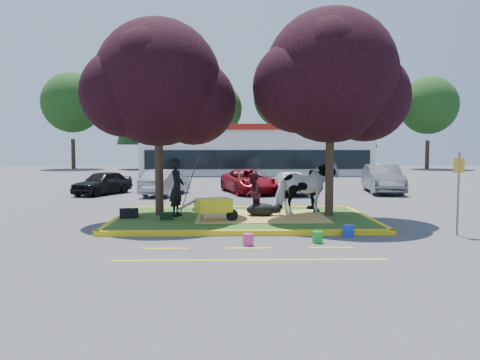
{
  "coord_description": "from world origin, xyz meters",
  "views": [
    {
      "loc": [
        -0.48,
        -15.3,
        2.42
      ],
      "look_at": [
        -0.08,
        0.5,
        1.32
      ],
      "focal_mm": 35.0,
      "sensor_mm": 36.0,
      "label": 1
    }
  ],
  "objects_px": {
    "handler": "(177,188)",
    "bucket_pink": "(248,240)",
    "bucket_green": "(318,237)",
    "car_black": "(103,183)",
    "car_silver": "(165,182)",
    "bucket_blue": "(348,231)",
    "calf": "(261,210)",
    "sign_post": "(459,185)",
    "cow": "(307,188)",
    "wheelbarrow": "(214,206)"
  },
  "relations": [
    {
      "from": "bucket_pink",
      "to": "bucket_blue",
      "type": "xyz_separation_m",
      "value": [
        2.77,
        1.07,
        0.02
      ]
    },
    {
      "from": "cow",
      "to": "bucket_green",
      "type": "relative_size",
      "value": 7.4
    },
    {
      "from": "calf",
      "to": "sign_post",
      "type": "bearing_deg",
      "value": -31.75
    },
    {
      "from": "handler",
      "to": "bucket_blue",
      "type": "bearing_deg",
      "value": -111.27
    },
    {
      "from": "bucket_blue",
      "to": "car_silver",
      "type": "bearing_deg",
      "value": 119.89
    },
    {
      "from": "car_silver",
      "to": "bucket_blue",
      "type": "bearing_deg",
      "value": 133.12
    },
    {
      "from": "calf",
      "to": "car_black",
      "type": "bearing_deg",
      "value": 126.78
    },
    {
      "from": "wheelbarrow",
      "to": "bucket_blue",
      "type": "xyz_separation_m",
      "value": [
        3.71,
        -1.79,
        -0.48
      ]
    },
    {
      "from": "sign_post",
      "to": "car_black",
      "type": "xyz_separation_m",
      "value": [
        -12.78,
        11.52,
        -0.79
      ]
    },
    {
      "from": "wheelbarrow",
      "to": "car_silver",
      "type": "relative_size",
      "value": 0.48
    },
    {
      "from": "handler",
      "to": "bucket_pink",
      "type": "relative_size",
      "value": 6.6
    },
    {
      "from": "bucket_pink",
      "to": "car_silver",
      "type": "relative_size",
      "value": 0.07
    },
    {
      "from": "cow",
      "to": "bucket_blue",
      "type": "bearing_deg",
      "value": 167.25
    },
    {
      "from": "sign_post",
      "to": "bucket_green",
      "type": "height_order",
      "value": "sign_post"
    },
    {
      "from": "wheelbarrow",
      "to": "bucket_pink",
      "type": "distance_m",
      "value": 3.05
    },
    {
      "from": "wheelbarrow",
      "to": "car_silver",
      "type": "distance_m",
      "value": 9.84
    },
    {
      "from": "handler",
      "to": "sign_post",
      "type": "xyz_separation_m",
      "value": [
        8.01,
        -2.8,
        0.3
      ]
    },
    {
      "from": "bucket_pink",
      "to": "bucket_blue",
      "type": "relative_size",
      "value": 0.89
    },
    {
      "from": "cow",
      "to": "car_silver",
      "type": "xyz_separation_m",
      "value": [
        -5.84,
        8.06,
        -0.4
      ]
    },
    {
      "from": "calf",
      "to": "bucket_blue",
      "type": "bearing_deg",
      "value": -56.69
    },
    {
      "from": "bucket_blue",
      "to": "car_black",
      "type": "distance_m",
      "value": 15.17
    },
    {
      "from": "bucket_pink",
      "to": "car_silver",
      "type": "height_order",
      "value": "car_silver"
    },
    {
      "from": "wheelbarrow",
      "to": "car_silver",
      "type": "xyz_separation_m",
      "value": [
        -2.75,
        9.45,
        0.01
      ]
    },
    {
      "from": "bucket_green",
      "to": "car_silver",
      "type": "xyz_separation_m",
      "value": [
        -5.46,
        12.03,
        0.5
      ]
    },
    {
      "from": "bucket_pink",
      "to": "car_silver",
      "type": "distance_m",
      "value": 12.85
    },
    {
      "from": "calf",
      "to": "handler",
      "type": "relative_size",
      "value": 0.52
    },
    {
      "from": "wheelbarrow",
      "to": "car_silver",
      "type": "height_order",
      "value": "car_silver"
    },
    {
      "from": "calf",
      "to": "handler",
      "type": "height_order",
      "value": "handler"
    },
    {
      "from": "car_black",
      "to": "car_silver",
      "type": "height_order",
      "value": "car_silver"
    },
    {
      "from": "cow",
      "to": "car_silver",
      "type": "relative_size",
      "value": 0.54
    },
    {
      "from": "cow",
      "to": "bucket_pink",
      "type": "distance_m",
      "value": 4.84
    },
    {
      "from": "bucket_green",
      "to": "bucket_blue",
      "type": "distance_m",
      "value": 1.27
    },
    {
      "from": "calf",
      "to": "car_black",
      "type": "relative_size",
      "value": 0.28
    },
    {
      "from": "handler",
      "to": "bucket_green",
      "type": "distance_m",
      "value": 5.51
    },
    {
      "from": "bucket_blue",
      "to": "car_black",
      "type": "relative_size",
      "value": 0.09
    },
    {
      "from": "car_black",
      "to": "car_silver",
      "type": "xyz_separation_m",
      "value": [
        3.28,
        -0.39,
        0.04
      ]
    },
    {
      "from": "wheelbarrow",
      "to": "bucket_green",
      "type": "bearing_deg",
      "value": -65.04
    },
    {
      "from": "bucket_blue",
      "to": "car_silver",
      "type": "xyz_separation_m",
      "value": [
        -6.46,
        11.23,
        0.48
      ]
    },
    {
      "from": "bucket_blue",
      "to": "calf",
      "type": "bearing_deg",
      "value": 127.29
    },
    {
      "from": "handler",
      "to": "car_silver",
      "type": "xyz_separation_m",
      "value": [
        -1.5,
        8.33,
        -0.45
      ]
    },
    {
      "from": "sign_post",
      "to": "bucket_pink",
      "type": "bearing_deg",
      "value": -178.56
    },
    {
      "from": "bucket_blue",
      "to": "bucket_pink",
      "type": "bearing_deg",
      "value": -158.89
    },
    {
      "from": "handler",
      "to": "bucket_blue",
      "type": "height_order",
      "value": "handler"
    },
    {
      "from": "bucket_green",
      "to": "car_black",
      "type": "relative_size",
      "value": 0.08
    },
    {
      "from": "cow",
      "to": "bucket_blue",
      "type": "relative_size",
      "value": 6.56
    },
    {
      "from": "calf",
      "to": "bucket_green",
      "type": "bearing_deg",
      "value": -76.12
    },
    {
      "from": "cow",
      "to": "car_black",
      "type": "height_order",
      "value": "cow"
    },
    {
      "from": "car_silver",
      "to": "handler",
      "type": "bearing_deg",
      "value": 113.41
    },
    {
      "from": "bucket_blue",
      "to": "car_silver",
      "type": "height_order",
      "value": "car_silver"
    },
    {
      "from": "sign_post",
      "to": "car_black",
      "type": "relative_size",
      "value": 0.64
    }
  ]
}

